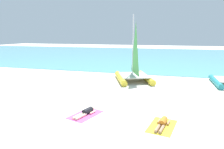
% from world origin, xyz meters
% --- Properties ---
extents(ground_plane, '(120.00, 120.00, 0.00)m').
position_xyz_m(ground_plane, '(0.00, 10.00, 0.00)').
color(ground_plane, silver).
extents(ocean_water, '(120.00, 40.00, 0.05)m').
position_xyz_m(ocean_water, '(0.00, 32.17, 0.03)').
color(ocean_water, '#5BB2C1').
rests_on(ocean_water, ground).
extents(sailboat_yellow, '(4.36, 5.26, 5.89)m').
position_xyz_m(sailboat_yellow, '(1.00, 9.03, 0.88)').
color(sailboat_yellow, yellow).
rests_on(sailboat_yellow, ground).
extents(towel_left, '(1.58, 2.13, 0.01)m').
position_xyz_m(towel_left, '(0.03, 0.32, 0.01)').
color(towel_left, '#D84C99').
rests_on(towel_left, ground).
extents(sunbather_left, '(0.81, 1.55, 0.30)m').
position_xyz_m(sunbather_left, '(0.05, 0.39, 0.13)').
color(sunbather_left, black).
rests_on(sunbather_left, towel_left).
extents(towel_right, '(1.41, 2.06, 0.01)m').
position_xyz_m(towel_right, '(3.99, 0.03, 0.01)').
color(towel_right, yellow).
rests_on(towel_right, ground).
extents(sunbather_right, '(0.67, 1.57, 0.30)m').
position_xyz_m(sunbather_right, '(4.00, 0.10, 0.13)').
color(sunbather_right, orange).
rests_on(sunbather_right, towel_right).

